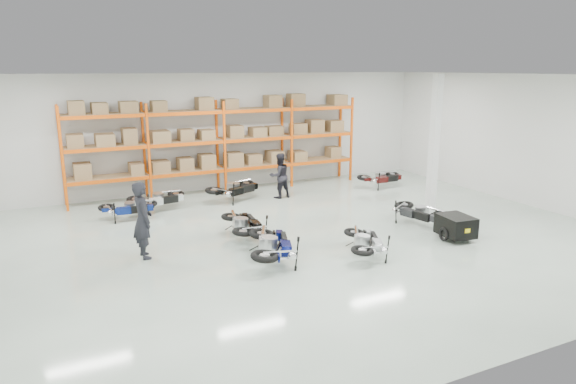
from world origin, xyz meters
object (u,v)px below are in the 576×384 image
person_left (143,220)px  moto_back_a (128,205)px  moto_touring_right (418,208)px  moto_silver_left (366,238)px  moto_back_c (235,185)px  moto_back_b (158,195)px  moto_blue_centre (273,240)px  moto_back_d (382,175)px  trailer (456,226)px  person_back (279,176)px  moto_black_far_left (244,220)px

person_left → moto_back_a: bearing=-7.7°
moto_touring_right → moto_silver_left: bearing=-163.3°
moto_silver_left → moto_back_c: size_ratio=0.89×
moto_back_c → moto_back_b: bearing=70.6°
moto_blue_centre → moto_back_d: bearing=-121.9°
moto_back_a → person_left: person_left is taller
moto_silver_left → trailer: size_ratio=1.00×
trailer → person_back: (-2.42, 6.49, 0.43)m
moto_back_d → moto_silver_left: bearing=140.8°
moto_blue_centre → moto_back_b: 6.27m
moto_silver_left → moto_back_d: 7.99m
person_back → moto_back_b: bearing=-9.0°
moto_blue_centre → person_left: person_left is taller
moto_silver_left → moto_black_far_left: bearing=-25.0°
person_left → person_back: size_ratio=1.18×
moto_black_far_left → moto_back_a: size_ratio=1.13×
moto_black_far_left → moto_touring_right: size_ratio=1.04×
moto_touring_right → moto_back_a: (-7.91, 4.46, -0.04)m
moto_black_far_left → moto_back_d: bearing=-146.5°
moto_blue_centre → person_left: bearing=-12.4°
moto_blue_centre → moto_back_b: bearing=-55.5°
person_back → person_left: bearing=29.4°
moto_back_b → moto_silver_left: bearing=-156.3°
moto_blue_centre → moto_touring_right: size_ratio=1.15×
person_back → moto_back_d: bearing=170.2°
moto_black_far_left → trailer: size_ratio=1.07×
moto_black_far_left → moto_blue_centre: bearing=96.0°
moto_back_a → moto_back_c: (3.85, 0.74, 0.09)m
moto_silver_left → person_back: 6.55m
moto_blue_centre → moto_back_d: size_ratio=1.16×
person_back → moto_silver_left: bearing=78.4°
moto_silver_left → moto_back_c: moto_back_c is taller
moto_blue_centre → moto_back_c: moto_blue_centre is taller
person_left → moto_touring_right: bearing=-100.5°
moto_black_far_left → person_left: 2.87m
moto_touring_right → person_back: bearing=104.8°
trailer → moto_back_d: bearing=77.9°
moto_back_c → person_back: bearing=-122.2°
moto_black_far_left → moto_silver_left: bearing=137.4°
moto_black_far_left → moto_touring_right: (5.27, -1.07, -0.02)m
moto_silver_left → person_back: person_back is taller
moto_touring_right → person_left: 8.15m
trailer → person_left: size_ratio=0.84×
moto_blue_centre → person_back: size_ratio=1.17×
moto_silver_left → person_left: size_ratio=0.84×
moto_touring_right → trailer: (0.00, -1.60, -0.12)m
trailer → moto_back_a: (-7.91, 6.06, 0.08)m
moto_touring_right → moto_back_c: (-4.06, 5.20, 0.05)m
moto_blue_centre → person_back: person_back is taller
moto_blue_centre → person_back: bearing=-95.8°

